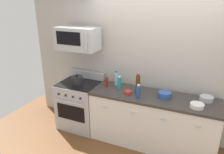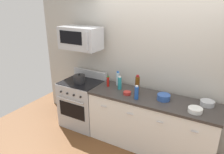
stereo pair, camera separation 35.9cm
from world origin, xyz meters
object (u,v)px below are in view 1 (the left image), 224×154
object	(u,v)px
bottle_wine_amber	(138,84)
microwave	(78,39)
range_oven	(80,104)
bottle_hot_sauce_red	(107,82)
bottle_dish_soap	(119,83)
bottle_water_clear	(116,78)
stockpot	(77,80)
bowl_red_small	(128,92)
bowl_steel_prep	(206,98)
bottle_soda_blue	(138,91)
bowl_white_ceramic	(197,105)
bowl_blue_mixing	(165,95)

from	to	relation	value
bottle_wine_amber	microwave	bearing A→B (deg)	178.41
range_oven	bottle_hot_sauce_red	distance (m)	0.78
microwave	bottle_dish_soap	bearing A→B (deg)	0.51
bottle_water_clear	stockpot	xyz separation A→B (m)	(-0.68, -0.26, -0.05)
range_oven	bottle_dish_soap	distance (m)	0.98
bottle_water_clear	bowl_red_small	world-z (taller)	bottle_water_clear
microwave	bowl_steel_prep	size ratio (longest dim) A/B	3.67
bottle_hot_sauce_red	stockpot	world-z (taller)	bottle_hot_sauce_red
microwave	bottle_wine_amber	bearing A→B (deg)	-1.59
bottle_soda_blue	bowl_red_small	distance (m)	0.23
microwave	stockpot	bearing A→B (deg)	-90.13
microwave	bowl_red_small	world-z (taller)	microwave
bottle_hot_sauce_red	bottle_soda_blue	bearing A→B (deg)	-19.02
range_oven	bowl_white_ceramic	world-z (taller)	range_oven
bottle_wine_amber	bowl_red_small	world-z (taller)	bottle_wine_amber
microwave	bottle_water_clear	bearing A→B (deg)	13.06
bottle_hot_sauce_red	bottle_soda_blue	xyz separation A→B (m)	(0.66, -0.23, 0.02)
range_oven	bowl_steel_prep	world-z (taller)	range_oven
microwave	bowl_white_ceramic	xyz separation A→B (m)	(2.10, -0.18, -0.80)
bottle_wine_amber	stockpot	xyz separation A→B (m)	(-1.15, -0.07, -0.08)
bottle_wine_amber	range_oven	bearing A→B (deg)	-179.35
bottle_water_clear	bottle_wine_amber	distance (m)	0.50
bottle_soda_blue	bowl_blue_mixing	bearing A→B (deg)	25.08
bottle_soda_blue	microwave	bearing A→B (deg)	170.32
bottle_hot_sauce_red	stockpot	bearing A→B (deg)	-168.13
range_oven	bowl_white_ceramic	xyz separation A→B (m)	(2.10, -0.14, 0.48)
bottle_dish_soap	bowl_white_ceramic	world-z (taller)	bottle_dish_soap
bottle_soda_blue	range_oven	bearing A→B (deg)	172.39
microwave	bottle_hot_sauce_red	world-z (taller)	microwave
bottle_hot_sauce_red	bottle_soda_blue	world-z (taller)	bottle_soda_blue
microwave	bowl_white_ceramic	world-z (taller)	microwave
range_oven	bottle_soda_blue	world-z (taller)	bottle_soda_blue
bottle_dish_soap	bowl_red_small	distance (m)	0.27
bowl_red_small	stockpot	world-z (taller)	stockpot
microwave	bowl_red_small	bearing A→B (deg)	-7.29
bowl_steel_prep	bottle_hot_sauce_red	bearing A→B (deg)	-176.82
microwave	bowl_white_ceramic	distance (m)	2.25
bowl_blue_mixing	bottle_soda_blue	bearing A→B (deg)	-154.92
range_oven	microwave	size ratio (longest dim) A/B	1.44
bowl_blue_mixing	bowl_white_ceramic	xyz separation A→B (m)	(0.50, -0.16, -0.01)
bowl_red_small	bottle_wine_amber	bearing A→B (deg)	35.89
bowl_white_ceramic	bottle_soda_blue	bearing A→B (deg)	-178.39
bottle_soda_blue	bowl_white_ceramic	distance (m)	0.89
bowl_white_ceramic	stockpot	size ratio (longest dim) A/B	0.95
microwave	bottle_soda_blue	bearing A→B (deg)	-9.68
range_oven	bottle_hot_sauce_red	size ratio (longest dim) A/B	5.56
bowl_blue_mixing	bowl_steel_prep	world-z (taller)	bowl_blue_mixing
microwave	bowl_steel_prep	world-z (taller)	microwave
range_oven	bowl_white_ceramic	distance (m)	2.16
microwave	bottle_hot_sauce_red	size ratio (longest dim) A/B	3.87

